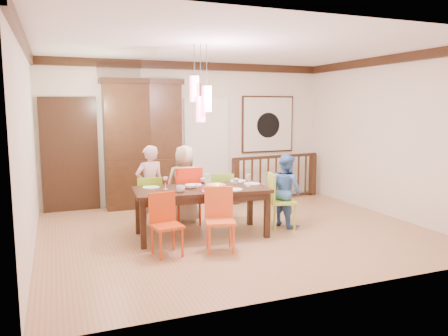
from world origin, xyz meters
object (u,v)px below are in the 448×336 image
object	(u,v)px
dining_table	(201,194)
balustrade	(276,176)
chair_end_right	(282,197)
china_hutch	(143,144)
person_far_left	(150,186)
person_end_right	(286,190)
person_far_mid	(185,184)
chair_far_left	(149,198)

from	to	relation	value
dining_table	balustrade	bearing A→B (deg)	45.04
chair_end_right	balustrade	bearing A→B (deg)	-11.55
dining_table	china_hutch	bearing A→B (deg)	105.27
balustrade	person_far_left	xyz separation A→B (m)	(-2.97, -1.13, 0.18)
dining_table	person_end_right	size ratio (longest dim) A/B	1.74
chair_end_right	person_far_mid	world-z (taller)	person_far_mid
balustrade	person_end_right	xyz separation A→B (m)	(-0.85, -1.95, 0.10)
person_end_right	china_hutch	bearing A→B (deg)	27.26
person_far_mid	person_end_right	xyz separation A→B (m)	(1.50, -0.85, -0.07)
person_far_mid	person_end_right	bearing A→B (deg)	165.84
dining_table	person_far_mid	xyz separation A→B (m)	(-0.00, 0.89, 0.01)
chair_far_left	person_far_left	xyz separation A→B (m)	(0.05, 0.14, 0.18)
dining_table	person_far_mid	world-z (taller)	person_far_mid
chair_end_right	china_hutch	size ratio (longest dim) A/B	0.36
balustrade	person_end_right	distance (m)	2.13
chair_end_right	person_far_mid	distance (m)	1.69
chair_far_left	person_far_mid	size ratio (longest dim) A/B	0.65
china_hutch	balustrade	distance (m)	2.91
china_hutch	person_far_left	world-z (taller)	china_hutch
dining_table	balustrade	size ratio (longest dim) A/B	0.98
chair_end_right	person_far_left	size ratio (longest dim) A/B	0.67
balustrade	person_end_right	size ratio (longest dim) A/B	1.78
chair_end_right	person_far_left	bearing A→B (deg)	78.80
dining_table	balustrade	world-z (taller)	balustrade
china_hutch	person_far_left	size ratio (longest dim) A/B	1.86
person_far_left	person_end_right	world-z (taller)	person_far_left
chair_end_right	china_hutch	bearing A→B (deg)	50.76
chair_far_left	person_end_right	bearing A→B (deg)	167.65
balustrade	person_end_right	world-z (taller)	person_end_right
china_hutch	person_end_right	bearing A→B (deg)	-49.86
dining_table	china_hutch	world-z (taller)	china_hutch
chair_far_left	chair_end_right	distance (m)	2.19
chair_far_left	person_far_mid	xyz separation A→B (m)	(0.66, 0.17, 0.17)
balustrade	person_far_left	world-z (taller)	person_far_left
chair_end_right	china_hutch	xyz separation A→B (m)	(-1.80, 2.41, 0.74)
person_far_left	person_end_right	distance (m)	2.28
dining_table	person_far_left	bearing A→B (deg)	130.42
chair_far_left	person_far_mid	world-z (taller)	person_far_mid
balustrade	person_far_mid	distance (m)	2.60
dining_table	person_far_mid	distance (m)	0.89
chair_end_right	person_far_left	world-z (taller)	person_far_left
dining_table	person_end_right	distance (m)	1.51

